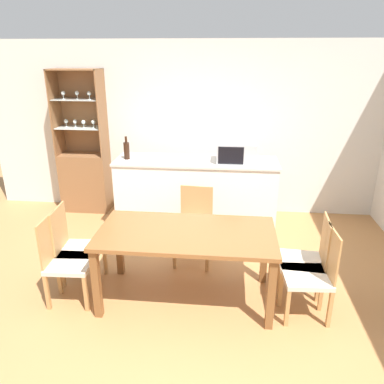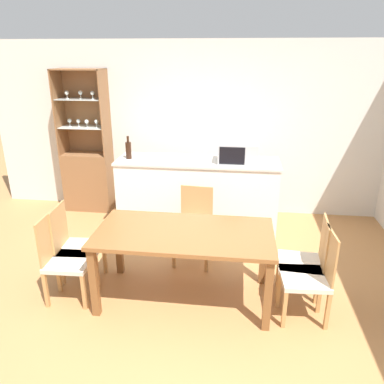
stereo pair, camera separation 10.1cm
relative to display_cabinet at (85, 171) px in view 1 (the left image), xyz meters
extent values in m
plane|color=#B27A47|center=(1.89, -2.41, -0.62)|extent=(18.00, 18.00, 0.00)
cube|color=silver|center=(1.89, 0.22, 0.65)|extent=(6.80, 0.06, 2.55)
cube|color=white|center=(1.78, -0.52, -0.14)|extent=(2.17, 0.61, 0.97)
cube|color=beige|center=(1.78, -0.52, 0.36)|extent=(2.20, 0.64, 0.03)
cube|color=brown|center=(0.00, -0.01, -0.17)|extent=(0.73, 0.39, 0.90)
cube|color=brown|center=(0.00, 0.18, 0.90)|extent=(0.73, 0.02, 1.25)
cube|color=brown|center=(-0.36, -0.01, 0.90)|extent=(0.02, 0.39, 1.25)
cube|color=brown|center=(0.36, -0.01, 0.90)|extent=(0.02, 0.39, 1.25)
cube|color=brown|center=(0.00, -0.01, 1.52)|extent=(0.73, 0.39, 0.02)
cube|color=silver|center=(0.00, -0.01, 0.69)|extent=(0.68, 0.34, 0.01)
cube|color=silver|center=(0.00, -0.01, 1.10)|extent=(0.68, 0.34, 0.01)
cylinder|color=silver|center=(-0.22, 0.00, 0.70)|extent=(0.04, 0.04, 0.01)
cylinder|color=silver|center=(-0.22, 0.00, 0.73)|extent=(0.01, 0.01, 0.06)
sphere|color=silver|center=(-0.22, 0.00, 0.78)|extent=(0.06, 0.06, 0.06)
cylinder|color=silver|center=(-0.19, -0.04, 1.11)|extent=(0.04, 0.04, 0.01)
cylinder|color=silver|center=(-0.19, -0.04, 1.14)|extent=(0.01, 0.01, 0.06)
sphere|color=silver|center=(-0.19, -0.04, 1.19)|extent=(0.06, 0.06, 0.06)
cylinder|color=silver|center=(-0.07, -0.02, 0.70)|extent=(0.04, 0.04, 0.01)
cylinder|color=silver|center=(-0.07, -0.02, 0.73)|extent=(0.01, 0.01, 0.06)
sphere|color=silver|center=(-0.07, -0.02, 0.78)|extent=(0.06, 0.06, 0.06)
cylinder|color=silver|center=(0.00, -0.01, 1.11)|extent=(0.04, 0.04, 0.01)
cylinder|color=silver|center=(0.00, -0.01, 1.14)|extent=(0.01, 0.01, 0.06)
sphere|color=silver|center=(0.00, -0.01, 1.19)|extent=(0.06, 0.06, 0.06)
cylinder|color=silver|center=(0.07, -0.06, 0.70)|extent=(0.04, 0.04, 0.01)
cylinder|color=silver|center=(0.07, -0.06, 0.73)|extent=(0.01, 0.01, 0.06)
sphere|color=silver|center=(0.07, -0.06, 0.78)|extent=(0.06, 0.06, 0.06)
cylinder|color=silver|center=(0.19, -0.04, 1.11)|extent=(0.04, 0.04, 0.01)
cylinder|color=silver|center=(0.19, -0.04, 1.14)|extent=(0.01, 0.01, 0.06)
sphere|color=silver|center=(0.19, -0.04, 1.19)|extent=(0.06, 0.06, 0.06)
cylinder|color=silver|center=(0.22, -0.04, 0.70)|extent=(0.04, 0.04, 0.01)
cylinder|color=silver|center=(0.22, -0.04, 0.73)|extent=(0.01, 0.01, 0.06)
sphere|color=silver|center=(0.22, -0.04, 0.78)|extent=(0.06, 0.06, 0.06)
cube|color=brown|center=(1.85, -2.17, 0.11)|extent=(1.72, 0.87, 0.04)
cube|color=brown|center=(1.05, -2.54, -0.27)|extent=(0.07, 0.07, 0.71)
cube|color=brown|center=(2.64, -2.54, -0.27)|extent=(0.07, 0.07, 0.71)
cube|color=brown|center=(1.05, -1.79, -0.27)|extent=(0.07, 0.07, 0.71)
cube|color=brown|center=(2.64, -1.79, -0.27)|extent=(0.07, 0.07, 0.71)
cube|color=beige|center=(0.71, -2.04, -0.22)|extent=(0.45, 0.45, 0.05)
cube|color=#B7844C|center=(0.50, -2.05, 0.03)|extent=(0.05, 0.39, 0.46)
cube|color=#B7844C|center=(0.88, -1.83, -0.43)|extent=(0.04, 0.04, 0.38)
cube|color=#B7844C|center=(0.91, -2.21, -0.43)|extent=(0.04, 0.04, 0.38)
cube|color=#B7844C|center=(0.50, -1.86, -0.43)|extent=(0.04, 0.04, 0.38)
cube|color=#B7844C|center=(0.53, -2.24, -0.43)|extent=(0.04, 0.04, 0.38)
cube|color=beige|center=(2.98, -2.30, -0.22)|extent=(0.45, 0.45, 0.05)
cube|color=#B7844C|center=(3.19, -2.28, 0.03)|extent=(0.04, 0.39, 0.46)
cube|color=#B7844C|center=(2.81, -2.50, -0.43)|extent=(0.04, 0.04, 0.38)
cube|color=#B7844C|center=(2.78, -2.12, -0.43)|extent=(0.04, 0.04, 0.38)
cube|color=#B7844C|center=(3.19, -2.47, -0.43)|extent=(0.04, 0.04, 0.38)
cube|color=#B7844C|center=(3.16, -2.09, -0.43)|extent=(0.04, 0.04, 0.38)
cube|color=beige|center=(0.71, -2.30, -0.22)|extent=(0.44, 0.44, 0.05)
cube|color=#B7844C|center=(0.50, -2.30, 0.03)|extent=(0.03, 0.39, 0.46)
cube|color=#B7844C|center=(0.89, -2.10, -0.43)|extent=(0.04, 0.04, 0.38)
cube|color=#B7844C|center=(0.90, -2.48, -0.43)|extent=(0.04, 0.04, 0.38)
cube|color=#B7844C|center=(0.51, -2.11, -0.43)|extent=(0.04, 0.04, 0.38)
cube|color=#B7844C|center=(0.52, -2.49, -0.43)|extent=(0.04, 0.04, 0.38)
cube|color=beige|center=(1.85, -1.45, -0.22)|extent=(0.45, 0.45, 0.05)
cube|color=#B7844C|center=(1.86, -1.25, 0.03)|extent=(0.39, 0.05, 0.46)
cube|color=#B7844C|center=(2.02, -1.66, -0.43)|extent=(0.04, 0.04, 0.38)
cube|color=#B7844C|center=(1.64, -1.63, -0.43)|extent=(0.04, 0.04, 0.38)
cube|color=#B7844C|center=(2.05, -1.28, -0.43)|extent=(0.04, 0.04, 0.38)
cube|color=#B7844C|center=(1.67, -1.25, -0.43)|extent=(0.04, 0.04, 0.38)
cube|color=beige|center=(2.98, -2.04, -0.22)|extent=(0.45, 0.45, 0.05)
cube|color=#B7844C|center=(3.19, -2.05, 0.03)|extent=(0.05, 0.39, 0.46)
cube|color=#B7844C|center=(2.78, -2.21, -0.43)|extent=(0.04, 0.04, 0.38)
cube|color=#B7844C|center=(2.81, -1.83, -0.43)|extent=(0.04, 0.04, 0.38)
cube|color=#B7844C|center=(3.16, -2.24, -0.43)|extent=(0.04, 0.04, 0.38)
cube|color=#B7844C|center=(3.19, -1.86, -0.43)|extent=(0.04, 0.04, 0.38)
cube|color=#B7BABF|center=(2.32, -0.55, 0.51)|extent=(0.51, 0.35, 0.26)
cube|color=black|center=(2.25, -0.73, 0.51)|extent=(0.32, 0.01, 0.22)
cylinder|color=black|center=(0.84, -0.55, 0.49)|extent=(0.08, 0.08, 0.23)
cylinder|color=black|center=(0.84, -0.55, 0.65)|extent=(0.03, 0.03, 0.08)
camera|label=1|loc=(2.23, -5.38, 1.75)|focal=35.00mm
camera|label=2|loc=(2.33, -5.37, 1.75)|focal=35.00mm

